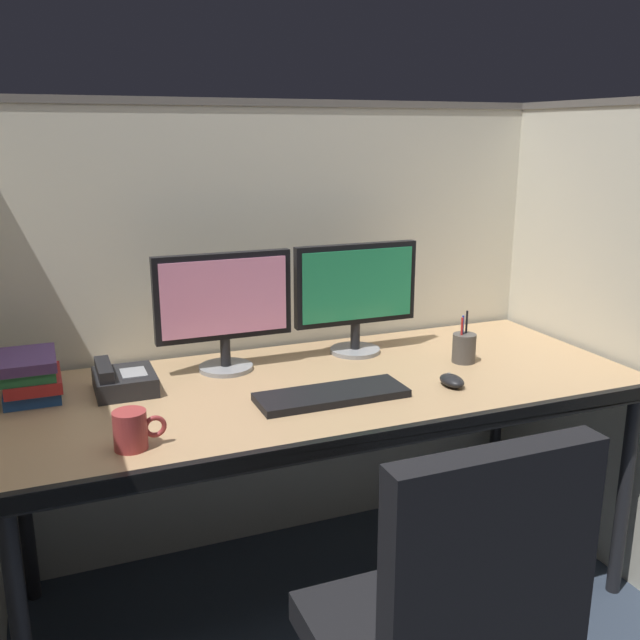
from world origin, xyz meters
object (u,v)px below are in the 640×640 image
object	(u,v)px
computer_mouse	(452,381)
pen_cup	(464,348)
monitor_right	(356,291)
book_stack	(30,376)
coffee_mug	(132,430)
monitor_left	(224,304)
keyboard_main	(332,395)
desk_phone	(123,381)
desk	(328,398)

from	to	relation	value
computer_mouse	pen_cup	bearing A→B (deg)	48.82
monitor_right	book_stack	size ratio (longest dim) A/B	1.91
monitor_right	coffee_mug	distance (m)	0.96
monitor_left	coffee_mug	bearing A→B (deg)	-126.47
keyboard_main	computer_mouse	size ratio (longest dim) A/B	4.48
monitor_right	desk_phone	size ratio (longest dim) A/B	2.26
book_stack	pen_cup	bearing A→B (deg)	-8.07
pen_cup	desk_phone	bearing A→B (deg)	172.64
desk_phone	keyboard_main	bearing A→B (deg)	-27.40
monitor_right	pen_cup	bearing A→B (deg)	-38.36
desk_phone	book_stack	size ratio (longest dim) A/B	0.85
keyboard_main	desk_phone	world-z (taller)	desk_phone
keyboard_main	book_stack	distance (m)	0.85
desk	monitor_right	size ratio (longest dim) A/B	4.42
coffee_mug	desk_phone	xyz separation A→B (m)	(0.03, 0.40, -0.01)
monitor_left	coffee_mug	world-z (taller)	monitor_left
coffee_mug	book_stack	xyz separation A→B (m)	(-0.22, 0.45, 0.02)
desk_phone	book_stack	distance (m)	0.25
desk	desk_phone	size ratio (longest dim) A/B	10.00
desk	keyboard_main	bearing A→B (deg)	-107.71
pen_cup	book_stack	world-z (taller)	pen_cup
pen_cup	coffee_mug	bearing A→B (deg)	-166.51
monitor_left	pen_cup	world-z (taller)	monitor_left
monitor_right	computer_mouse	size ratio (longest dim) A/B	4.48
computer_mouse	pen_cup	size ratio (longest dim) A/B	0.57
monitor_right	pen_cup	xyz separation A→B (m)	(0.29, -0.23, -0.17)
desk	computer_mouse	xyz separation A→B (m)	(0.33, -0.16, 0.07)
desk	desk_phone	xyz separation A→B (m)	(-0.58, 0.15, 0.08)
monitor_left	pen_cup	bearing A→B (deg)	-16.09
desk_phone	pen_cup	bearing A→B (deg)	-7.36
desk	desk_phone	bearing A→B (deg)	165.05
monitor_left	coffee_mug	xyz separation A→B (m)	(-0.35, -0.48, -0.17)
desk	computer_mouse	world-z (taller)	computer_mouse
coffee_mug	pen_cup	distance (m)	1.12
monitor_right	keyboard_main	bearing A→B (deg)	-123.42
desk	keyboard_main	size ratio (longest dim) A/B	4.42
desk	computer_mouse	distance (m)	0.37
monitor_left	keyboard_main	size ratio (longest dim) A/B	1.00
monitor_right	pen_cup	distance (m)	0.40
coffee_mug	desk	bearing A→B (deg)	22.09
desk_phone	desk	bearing A→B (deg)	-14.95
monitor_left	monitor_right	xyz separation A→B (m)	(0.46, 0.01, 0.00)
computer_mouse	book_stack	distance (m)	1.21
keyboard_main	desk_phone	xyz separation A→B (m)	(-0.54, 0.28, 0.02)
pen_cup	desk	bearing A→B (deg)	-178.04
computer_mouse	pen_cup	xyz separation A→B (m)	(0.16, 0.18, 0.03)
monitor_left	computer_mouse	size ratio (longest dim) A/B	4.48
desk	pen_cup	xyz separation A→B (m)	(0.49, 0.02, 0.10)
coffee_mug	pen_cup	size ratio (longest dim) A/B	0.74
keyboard_main	monitor_right	bearing A→B (deg)	56.58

